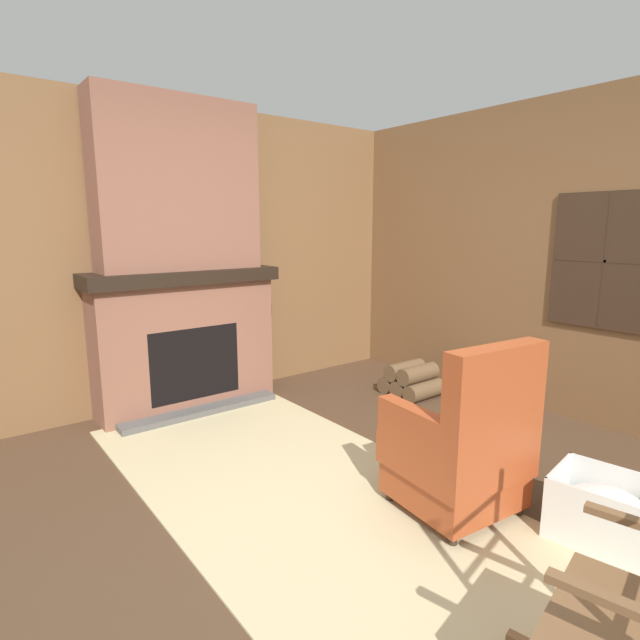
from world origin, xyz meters
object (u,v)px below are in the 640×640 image
object	(u,v)px
laundry_basket	(606,511)
oil_lamp_vase	(104,261)
firewood_stack	(411,380)
storage_case	(211,259)
armchair	(462,450)

from	to	relation	value
laundry_basket	oil_lamp_vase	world-z (taller)	oil_lamp_vase
firewood_stack	storage_case	bearing A→B (deg)	-124.51
laundry_basket	armchair	bearing A→B (deg)	-149.71
oil_lamp_vase	armchair	bearing A→B (deg)	23.71
storage_case	laundry_basket	bearing A→B (deg)	10.36
oil_lamp_vase	firewood_stack	bearing A→B (deg)	66.72
armchair	laundry_basket	bearing A→B (deg)	-143.35
firewood_stack	oil_lamp_vase	distance (m)	2.81
armchair	laundry_basket	world-z (taller)	armchair
firewood_stack	storage_case	xyz separation A→B (m)	(-1.01, -1.47, 1.12)
armchair	storage_case	world-z (taller)	storage_case
armchair	firewood_stack	world-z (taller)	armchair
laundry_basket	oil_lamp_vase	bearing A→B (deg)	-154.95
laundry_basket	oil_lamp_vase	distance (m)	3.60
firewood_stack	laundry_basket	distance (m)	2.27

